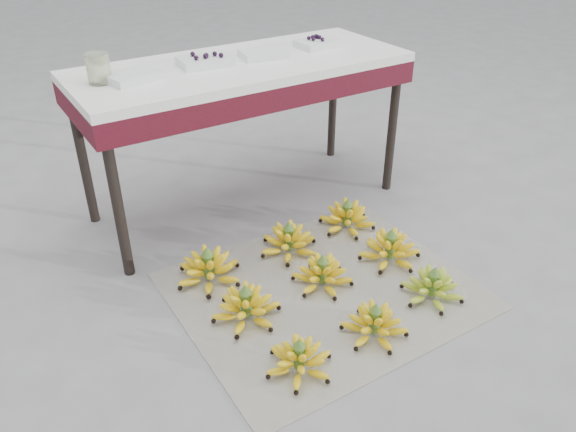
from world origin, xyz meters
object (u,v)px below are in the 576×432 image
bunch_mid_left (246,307)px  tray_far_right (318,43)px  bunch_mid_right (390,249)px  vendor_table (243,80)px  newspaper_mat (324,291)px  tray_left (205,61)px  bunch_front_left (299,359)px  bunch_back_right (347,218)px  bunch_front_center (374,324)px  bunch_front_right (432,287)px  tray_far_left (133,76)px  bunch_back_left (209,269)px  bunch_back_center (289,242)px  tray_right (263,54)px  glass_jar (99,69)px  bunch_mid_center (322,274)px

bunch_mid_left → tray_far_right: size_ratio=1.58×
bunch_mid_right → vendor_table: size_ratio=0.19×
newspaper_mat → tray_left: tray_left is taller
bunch_mid_right → tray_left: 1.26m
bunch_front_left → vendor_table: (0.45, 1.21, 0.65)m
bunch_back_right → bunch_front_center: bearing=-110.2°
bunch_front_right → tray_far_left: (-0.82, 1.16, 0.76)m
bunch_mid_left → tray_left: bearing=91.5°
bunch_front_center → bunch_mid_right: bunch_mid_right is taller
bunch_back_right → vendor_table: 0.88m
bunch_back_left → bunch_back_center: (0.43, -0.00, -0.00)m
bunch_front_center → bunch_back_left: (-0.40, 0.68, 0.01)m
newspaper_mat → bunch_front_center: bunch_front_center is taller
tray_left → tray_right: size_ratio=1.06×
bunch_back_left → tray_left: tray_left is taller
tray_left → bunch_front_center: bearing=-85.9°
tray_far_left → tray_left: tray_left is taller
bunch_front_left → bunch_back_right: (0.76, 0.70, 0.01)m
newspaper_mat → bunch_front_center: size_ratio=4.60×
bunch_mid_right → bunch_front_center: bearing=-142.6°
bunch_back_center → glass_jar: bearing=161.8°
bunch_front_left → bunch_mid_center: (0.37, 0.37, 0.00)m
tray_right → tray_far_left: bearing=-178.9°
bunch_front_left → bunch_front_right: 0.72m
newspaper_mat → bunch_back_right: bearing=41.9°
newspaper_mat → bunch_mid_left: size_ratio=3.45×
bunch_back_right → glass_jar: size_ratio=2.55×
newspaper_mat → bunch_front_right: size_ratio=3.88×
bunch_mid_center → bunch_back_right: bunch_back_right is taller
tray_left → glass_jar: glass_jar is taller
glass_jar → tray_left: bearing=0.4°
tray_right → tray_left: bearing=174.6°
tray_far_left → bunch_front_right: bearing=-54.6°
bunch_back_center → glass_jar: size_ratio=2.92×
bunch_mid_left → bunch_back_right: bearing=43.3°
bunch_mid_center → tray_right: 1.15m
bunch_back_center → tray_right: bearing=94.9°
newspaper_mat → tray_far_right: size_ratio=5.46×
bunch_front_left → tray_far_left: size_ratio=1.12×
newspaper_mat → tray_far_left: tray_far_left is taller
bunch_mid_center → glass_jar: size_ratio=2.22×
newspaper_mat → bunch_mid_right: bearing=3.1°
bunch_front_right → tray_far_right: 1.43m
bunch_mid_right → tray_far_left: bearing=130.4°
bunch_back_left → bunch_mid_left: bearing=-75.1°
bunch_front_right → bunch_mid_left: size_ratio=0.89×
newspaper_mat → bunch_front_left: bearing=-136.4°
tray_far_left → bunch_back_left: bearing=-83.5°
bunch_back_left → tray_right: bearing=52.7°
bunch_front_center → bunch_back_right: (0.40, 0.70, 0.00)m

